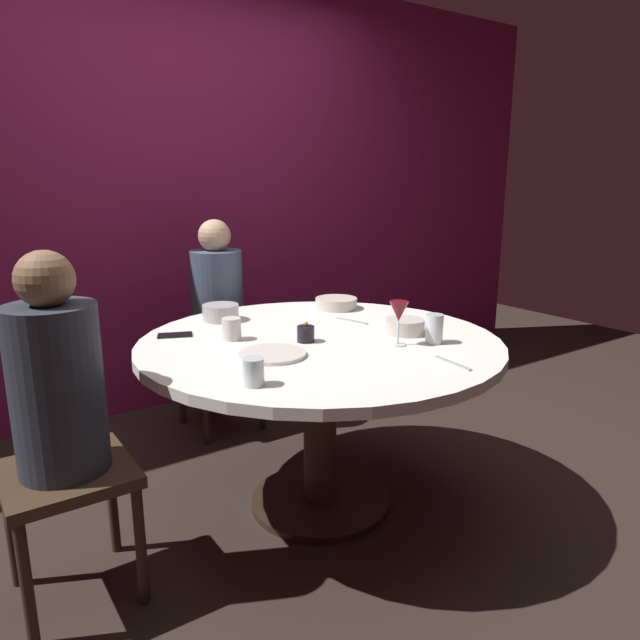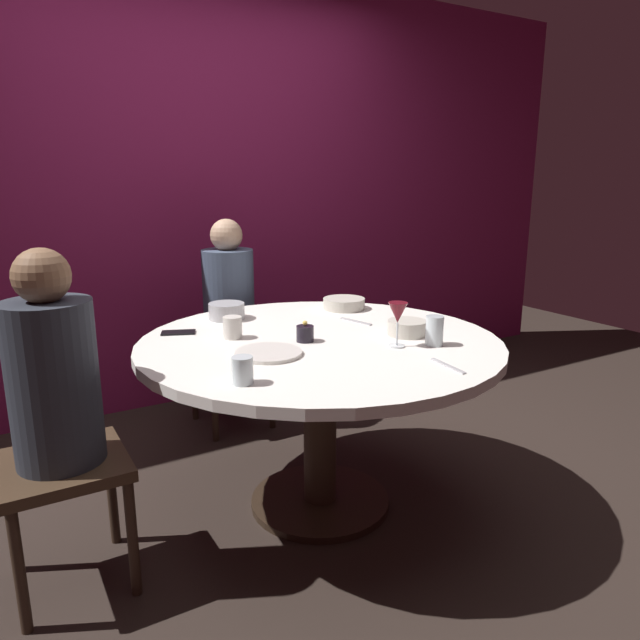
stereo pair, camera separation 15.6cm
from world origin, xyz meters
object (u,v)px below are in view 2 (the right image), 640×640
object	(u,v)px
dinner_plate	(268,353)
cup_by_left_diner	(242,370)
bowl_salad_center	(344,304)
dining_table	(320,371)
cup_by_right_diner	(233,327)
seated_diner_back	(229,302)
seated_diner_left	(55,389)
cell_phone	(178,332)
candle_holder	(305,333)
bowl_small_white	(407,328)
bowl_serving_large	(227,311)
wine_glass	(398,315)
cup_near_candle	(434,331)

from	to	relation	value
dinner_plate	cup_by_left_diner	bearing A→B (deg)	-130.54
bowl_salad_center	dining_table	bearing A→B (deg)	-132.58
cup_by_right_diner	seated_diner_back	bearing A→B (deg)	69.41
seated_diner_left	cell_phone	world-z (taller)	seated_diner_left
candle_holder	cell_phone	world-z (taller)	candle_holder
bowl_small_white	bowl_salad_center	bearing A→B (deg)	85.69
bowl_small_white	cup_by_left_diner	distance (m)	0.85
cell_phone	bowl_salad_center	xyz separation A→B (m)	(0.86, 0.04, 0.02)
dining_table	bowl_salad_center	size ratio (longest dim) A/B	7.07
dinner_plate	cup_by_right_diner	distance (m)	0.29
candle_holder	bowl_salad_center	world-z (taller)	candle_holder
candle_holder	bowl_serving_large	bearing A→B (deg)	103.95
wine_glass	dining_table	bearing A→B (deg)	129.59
dinner_plate	bowl_small_white	size ratio (longest dim) A/B	1.54
bowl_salad_center	seated_diner_left	bearing A→B (deg)	-163.13
seated_diner_back	cup_near_candle	xyz separation A→B (m)	(0.34, -1.30, 0.09)
candle_holder	cup_near_candle	xyz separation A→B (m)	(0.41, -0.31, 0.03)
seated_diner_left	wine_glass	distance (m)	1.24
candle_holder	bowl_small_white	xyz separation A→B (m)	(0.41, -0.13, -0.00)
dinner_plate	bowl_serving_large	bearing A→B (deg)	82.77
cell_phone	dinner_plate	bearing A→B (deg)	44.64
wine_glass	cup_near_candle	world-z (taller)	wine_glass
seated_diner_left	dinner_plate	xyz separation A→B (m)	(0.72, -0.09, 0.03)
seated_diner_back	cup_near_candle	world-z (taller)	seated_diner_back
seated_diner_left	cell_phone	size ratio (longest dim) A/B	8.45
seated_diner_left	cup_by_right_diner	xyz separation A→B (m)	(0.70, 0.19, 0.07)
wine_glass	cup_by_right_diner	distance (m)	0.67
cup_near_candle	dining_table	bearing A→B (deg)	138.32
seated_diner_back	cup_near_candle	size ratio (longest dim) A/B	10.04
cell_phone	bowl_serving_large	distance (m)	0.31
seated_diner_back	dinner_plate	distance (m)	1.12
bowl_salad_center	cup_near_candle	size ratio (longest dim) A/B	1.78
bowl_serving_large	bowl_salad_center	world-z (taller)	bowl_serving_large
bowl_salad_center	cup_by_right_diner	size ratio (longest dim) A/B	2.31
wine_glass	cell_phone	world-z (taller)	wine_glass
bowl_serving_large	bowl_small_white	xyz separation A→B (m)	(0.54, -0.65, -0.01)
dining_table	bowl_salad_center	bearing A→B (deg)	47.42
wine_glass	bowl_salad_center	bearing A→B (deg)	74.61
seated_diner_left	bowl_serving_large	size ratio (longest dim) A/B	7.11
seated_diner_left	candle_holder	world-z (taller)	seated_diner_left
wine_glass	seated_diner_left	bearing A→B (deg)	168.47
seated_diner_left	dinner_plate	bearing A→B (deg)	-7.12
seated_diner_back	bowl_small_white	size ratio (longest dim) A/B	7.20
cup_by_left_diner	cup_by_right_diner	size ratio (longest dim) A/B	1.00
seated_diner_back	cup_by_left_diner	distance (m)	1.41
dining_table	cup_by_left_diner	bearing A→B (deg)	-145.54
cup_near_candle	bowl_small_white	bearing A→B (deg)	88.79
candle_holder	dinner_plate	xyz separation A→B (m)	(-0.21, -0.09, -0.03)
seated_diner_back	candle_holder	distance (m)	1.00
seated_diner_back	dinner_plate	bearing A→B (deg)	-14.24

